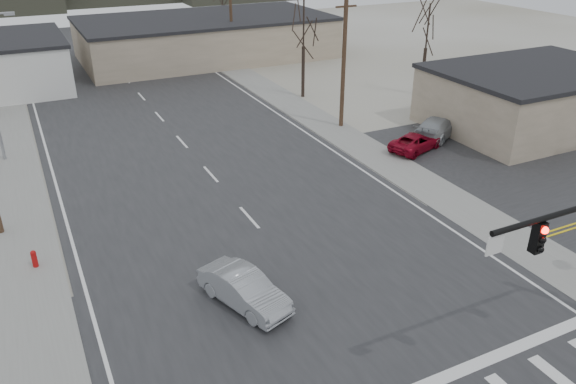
% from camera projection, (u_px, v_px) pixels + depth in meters
% --- Properties ---
extents(ground, '(140.00, 140.00, 0.00)m').
position_uv_depth(ground, '(327.00, 305.00, 22.40)').
color(ground, silver).
rests_on(ground, ground).
extents(main_road, '(18.00, 110.00, 0.05)m').
position_uv_depth(main_road, '(205.00, 168.00, 34.46)').
color(main_road, '#262729').
rests_on(main_road, ground).
extents(cross_road, '(90.00, 10.00, 0.04)m').
position_uv_depth(cross_road, '(327.00, 305.00, 22.39)').
color(cross_road, '#262729').
rests_on(cross_road, ground).
extents(parking_lot, '(18.00, 20.00, 0.03)m').
position_uv_depth(parking_lot, '(556.00, 164.00, 35.14)').
color(parking_lot, '#262729').
rests_on(parking_lot, ground).
extents(sidewalk_left, '(3.00, 90.00, 0.06)m').
position_uv_depth(sidewalk_left, '(14.00, 170.00, 34.28)').
color(sidewalk_left, gray).
rests_on(sidewalk_left, ground).
extents(sidewalk_right, '(3.00, 90.00, 0.06)m').
position_uv_depth(sidewalk_right, '(317.00, 120.00, 42.68)').
color(sidewalk_right, gray).
rests_on(sidewalk_right, ground).
extents(fire_hydrant, '(0.24, 0.24, 0.87)m').
position_uv_depth(fire_hydrant, '(34.00, 259.00, 24.59)').
color(fire_hydrant, '#A50C0C').
rests_on(fire_hydrant, ground).
extents(building_right_far, '(26.30, 14.30, 4.30)m').
position_uv_depth(building_right_far, '(206.00, 37.00, 60.82)').
color(building_right_far, tan).
rests_on(building_right_far, ground).
extents(building_lot, '(14.30, 10.30, 4.30)m').
position_uv_depth(building_lot, '(533.00, 97.00, 40.61)').
color(building_lot, tan).
rests_on(building_lot, ground).
extents(upole_right_a, '(2.20, 0.30, 10.00)m').
position_uv_depth(upole_right_a, '(344.00, 55.00, 39.13)').
color(upole_right_a, '#4C3223').
rests_on(upole_right_a, ground).
extents(upole_right_b, '(2.20, 0.30, 10.00)m').
position_uv_depth(upole_right_b, '(231.00, 12.00, 56.83)').
color(upole_right_b, '#4C3223').
rests_on(upole_right_b, ground).
extents(tree_right_mid, '(3.74, 3.74, 8.33)m').
position_uv_depth(tree_right_mid, '(304.00, 26.00, 45.65)').
color(tree_right_mid, black).
rests_on(tree_right_mid, ground).
extents(tree_lot, '(3.52, 3.52, 7.84)m').
position_uv_depth(tree_lot, '(428.00, 29.00, 46.35)').
color(tree_lot, black).
rests_on(tree_lot, ground).
extents(sedan_crossing, '(2.80, 4.50, 1.40)m').
position_uv_depth(sedan_crossing, '(244.00, 289.00, 22.11)').
color(sedan_crossing, gray).
rests_on(sedan_crossing, main_road).
extents(car_far_a, '(4.13, 5.67, 1.53)m').
position_uv_depth(car_far_a, '(112.00, 62.00, 56.14)').
color(car_far_a, black).
rests_on(car_far_a, main_road).
extents(car_far_b, '(2.90, 4.42, 1.40)m').
position_uv_depth(car_far_b, '(52.00, 42.00, 65.37)').
color(car_far_b, black).
rests_on(car_far_b, main_road).
extents(car_parked_red, '(4.55, 3.14, 1.15)m').
position_uv_depth(car_parked_red, '(416.00, 142.00, 36.88)').
color(car_parked_red, maroon).
rests_on(car_parked_red, parking_lot).
extents(car_parked_dark_b, '(5.16, 2.51, 1.63)m').
position_uv_depth(car_parked_dark_b, '(545.00, 133.00, 37.65)').
color(car_parked_dark_b, black).
rests_on(car_parked_dark_b, parking_lot).
extents(car_parked_silver, '(5.36, 4.24, 1.45)m').
position_uv_depth(car_parked_silver, '(437.00, 127.00, 38.96)').
color(car_parked_silver, '#969B9F').
rests_on(car_parked_silver, parking_lot).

